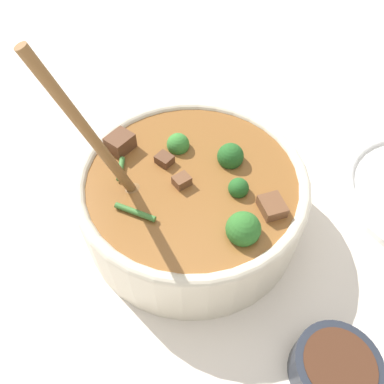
% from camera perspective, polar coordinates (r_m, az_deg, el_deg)
% --- Properties ---
extents(ground_plane, '(4.00, 4.00, 0.00)m').
position_cam_1_polar(ground_plane, '(0.55, 0.00, -4.20)').
color(ground_plane, silver).
extents(stew_bowl, '(0.30, 0.30, 0.29)m').
position_cam_1_polar(stew_bowl, '(0.50, 0.01, -0.57)').
color(stew_bowl, beige).
rests_on(stew_bowl, ground_plane).
extents(condiment_bowl, '(0.09, 0.09, 0.04)m').
position_cam_1_polar(condiment_bowl, '(0.47, 20.96, -23.83)').
color(condiment_bowl, '#232833').
rests_on(condiment_bowl, ground_plane).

